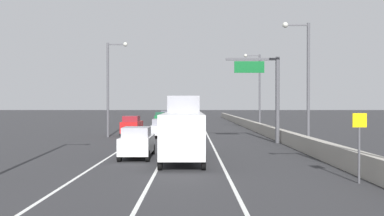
# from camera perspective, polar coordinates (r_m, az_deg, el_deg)

# --- Properties ---
(ground_plane) EXTENTS (320.00, 320.00, 0.00)m
(ground_plane) POSITION_cam_1_polar(r_m,az_deg,el_deg) (66.84, -0.09, -2.34)
(ground_plane) COLOR #2D2D30
(lane_stripe_left) EXTENTS (0.16, 130.00, 0.00)m
(lane_stripe_left) POSITION_cam_1_polar(r_m,az_deg,el_deg) (58.09, -5.51, -2.78)
(lane_stripe_left) COLOR silver
(lane_stripe_left) RESTS_ON ground_plane
(lane_stripe_center) EXTENTS (0.16, 130.00, 0.00)m
(lane_stripe_center) POSITION_cam_1_polar(r_m,az_deg,el_deg) (57.88, -2.05, -2.79)
(lane_stripe_center) COLOR silver
(lane_stripe_center) RESTS_ON ground_plane
(lane_stripe_right) EXTENTS (0.16, 130.00, 0.00)m
(lane_stripe_right) POSITION_cam_1_polar(r_m,az_deg,el_deg) (57.87, 1.42, -2.79)
(lane_stripe_right) COLOR silver
(lane_stripe_right) RESTS_ON ground_plane
(jersey_barrier_right) EXTENTS (0.60, 120.00, 1.10)m
(jersey_barrier_right) POSITION_cam_1_polar(r_m,az_deg,el_deg) (43.59, 10.38, -3.18)
(jersey_barrier_right) COLOR #9E998E
(jersey_barrier_right) RESTS_ON ground_plane
(overhead_sign_gantry) EXTENTS (4.68, 0.36, 7.50)m
(overhead_sign_gantry) POSITION_cam_1_polar(r_m,az_deg,el_deg) (34.70, 10.87, 2.77)
(overhead_sign_gantry) COLOR #47474C
(overhead_sign_gantry) RESTS_ON ground_plane
(speed_advisory_sign) EXTENTS (0.60, 0.11, 3.00)m
(speed_advisory_sign) POSITION_cam_1_polar(r_m,az_deg,el_deg) (18.21, 22.88, -4.59)
(speed_advisory_sign) COLOR #4C4C51
(speed_advisory_sign) RESTS_ON ground_plane
(lamp_post_right_second) EXTENTS (2.14, 0.44, 9.73)m
(lamp_post_right_second) POSITION_cam_1_polar(r_m,az_deg,el_deg) (31.63, 15.84, 4.57)
(lamp_post_right_second) COLOR #4C4C51
(lamp_post_right_second) RESTS_ON ground_plane
(lamp_post_right_third) EXTENTS (2.14, 0.44, 9.73)m
(lamp_post_right_third) POSITION_cam_1_polar(r_m,az_deg,el_deg) (50.20, 9.26, 3.09)
(lamp_post_right_third) COLOR #4C4C51
(lamp_post_right_third) RESTS_ON ground_plane
(lamp_post_left_mid) EXTENTS (2.14, 0.44, 9.73)m
(lamp_post_left_mid) POSITION_cam_1_polar(r_m,az_deg,el_deg) (41.07, -12.02, 3.65)
(lamp_post_left_mid) COLOR #4C4C51
(lamp_post_left_mid) RESTS_ON ground_plane
(car_silver_0) EXTENTS (1.85, 4.72, 1.89)m
(car_silver_0) POSITION_cam_1_polar(r_m,az_deg,el_deg) (40.18, -4.81, -2.92)
(car_silver_0) COLOR #B7B7BC
(car_silver_0) RESTS_ON ground_plane
(car_black_1) EXTENTS (2.01, 4.39, 1.90)m
(car_black_1) POSITION_cam_1_polar(r_m,az_deg,el_deg) (75.75, -2.88, -1.28)
(car_black_1) COLOR black
(car_black_1) RESTS_ON ground_plane
(car_green_2) EXTENTS (2.00, 4.68, 1.86)m
(car_green_2) POSITION_cam_1_polar(r_m,az_deg,el_deg) (75.16, -4.88, -1.31)
(car_green_2) COLOR #196033
(car_green_2) RESTS_ON ground_plane
(car_red_3) EXTENTS (1.96, 4.32, 2.12)m
(car_red_3) POSITION_cam_1_polar(r_m,az_deg,el_deg) (42.87, -8.98, -2.57)
(car_red_3) COLOR red
(car_red_3) RESTS_ON ground_plane
(car_white_4) EXTENTS (1.91, 4.37, 1.96)m
(car_white_4) POSITION_cam_1_polar(r_m,az_deg,el_deg) (24.98, -8.22, -4.98)
(car_white_4) COLOR white
(car_white_4) RESTS_ON ground_plane
(car_gray_5) EXTENTS (1.98, 4.10, 1.90)m
(car_gray_5) POSITION_cam_1_polar(r_m,az_deg,el_deg) (89.53, -4.20, -1.00)
(car_gray_5) COLOR slate
(car_gray_5) RESTS_ON ground_plane
(box_truck) EXTENTS (2.53, 9.96, 3.94)m
(box_truck) POSITION_cam_1_polar(r_m,az_deg,el_deg) (24.61, -1.54, -3.15)
(box_truck) COLOR silver
(box_truck) RESTS_ON ground_plane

